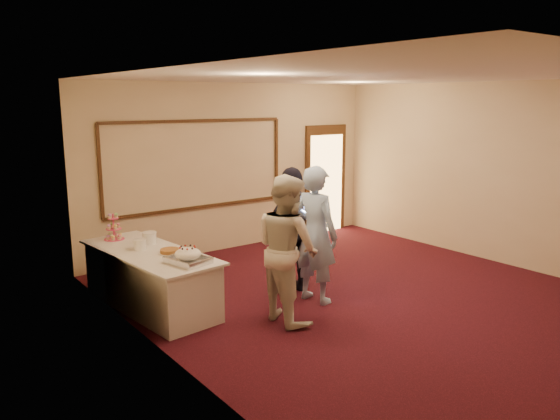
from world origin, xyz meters
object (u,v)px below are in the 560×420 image
(pavlova_tray, at_px, (188,256))
(guest, at_px, (293,231))
(cupcake_stand, at_px, (114,229))
(woman, at_px, (287,248))
(man, at_px, (316,234))
(tart, at_px, (170,251))
(buffet_table, at_px, (150,279))
(plate_stack_b, at_px, (149,238))
(plate_stack_a, at_px, (140,244))

(pavlova_tray, xyz_separation_m, guest, (1.72, 0.13, 0.04))
(cupcake_stand, distance_m, guest, 2.52)
(cupcake_stand, relative_size, guest, 0.23)
(woman, distance_m, guest, 1.00)
(cupcake_stand, xyz_separation_m, man, (2.04, -1.97, 0.01))
(tart, bearing_deg, guest, -12.74)
(buffet_table, xyz_separation_m, plate_stack_b, (0.16, 0.33, 0.46))
(plate_stack_a, distance_m, woman, 1.98)
(plate_stack_b, xyz_separation_m, woman, (1.04, -1.73, 0.06))
(cupcake_stand, bearing_deg, plate_stack_a, -83.51)
(pavlova_tray, relative_size, woman, 0.31)
(plate_stack_a, relative_size, tart, 0.57)
(cupcake_stand, height_order, plate_stack_b, cupcake_stand)
(woman, height_order, guest, woman)
(woman, bearing_deg, guest, -39.58)
(plate_stack_b, bearing_deg, woman, -59.02)
(pavlova_tray, bearing_deg, guest, 4.17)
(cupcake_stand, relative_size, woman, 0.22)
(buffet_table, distance_m, plate_stack_a, 0.48)
(buffet_table, distance_m, man, 2.26)
(pavlova_tray, distance_m, plate_stack_a, 0.95)
(woman, bearing_deg, plate_stack_b, 34.19)
(tart, bearing_deg, pavlova_tray, -91.16)
(pavlova_tray, relative_size, tart, 1.95)
(plate_stack_b, relative_size, woman, 0.11)
(buffet_table, relative_size, cupcake_stand, 5.81)
(buffet_table, distance_m, plate_stack_b, 0.59)
(pavlova_tray, height_order, guest, guest)
(cupcake_stand, distance_m, plate_stack_a, 0.73)
(buffet_table, xyz_separation_m, tart, (0.17, -0.28, 0.41))
(plate_stack_b, relative_size, man, 0.11)
(guest, bearing_deg, man, 83.42)
(cupcake_stand, xyz_separation_m, woman, (1.34, -2.25, -0.00))
(woman, bearing_deg, man, -64.90)
(plate_stack_b, distance_m, man, 2.26)
(tart, relative_size, guest, 0.16)
(pavlova_tray, relative_size, guest, 0.32)
(plate_stack_a, bearing_deg, cupcake_stand, 96.49)
(tart, bearing_deg, cupcake_stand, 105.26)
(cupcake_stand, xyz_separation_m, tart, (0.31, -1.13, -0.12))
(plate_stack_a, bearing_deg, woman, -50.67)
(pavlova_tray, bearing_deg, cupcake_stand, 100.30)
(woman, bearing_deg, plate_stack_a, 42.54)
(pavlova_tray, bearing_deg, tart, 88.84)
(cupcake_stand, xyz_separation_m, plate_stack_b, (0.30, -0.52, -0.06))
(plate_stack_a, xyz_separation_m, tart, (0.23, -0.41, -0.04))
(buffet_table, relative_size, man, 1.27)
(buffet_table, xyz_separation_m, man, (1.89, -1.12, 0.54))
(cupcake_stand, height_order, woman, woman)
(buffet_table, distance_m, pavlova_tray, 0.93)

